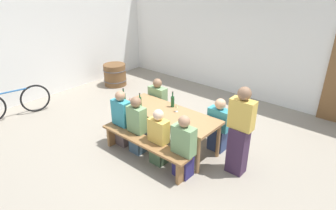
{
  "coord_description": "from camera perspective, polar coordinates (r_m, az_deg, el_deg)",
  "views": [
    {
      "loc": [
        3.17,
        -3.71,
        3.16
      ],
      "look_at": [
        0.0,
        0.0,
        0.9
      ],
      "focal_mm": 30.49,
      "sensor_mm": 36.0,
      "label": 1
    }
  ],
  "objects": [
    {
      "name": "ground_plane",
      "position": [
        5.81,
        0.0,
        -8.08
      ],
      "size": [
        24.0,
        24.0,
        0.0
      ],
      "primitive_type": "plane",
      "color": "gray"
    },
    {
      "name": "back_wall",
      "position": [
        7.97,
        16.68,
        12.57
      ],
      "size": [
        14.0,
        0.2,
        3.2
      ],
      "primitive_type": "cube",
      "color": "white",
      "rests_on": "ground"
    },
    {
      "name": "side_wall",
      "position": [
        8.53,
        -23.41,
        12.35
      ],
      "size": [
        0.2,
        7.28,
        3.2
      ],
      "primitive_type": "cube",
      "color": "white",
      "rests_on": "ground"
    },
    {
      "name": "tasting_table",
      "position": [
        5.48,
        0.0,
        -2.19
      ],
      "size": [
        2.05,
        0.76,
        0.75
      ],
      "color": "#9E7247",
      "rests_on": "ground"
    },
    {
      "name": "bench_near",
      "position": [
        5.2,
        -4.93,
        -7.88
      ],
      "size": [
        1.95,
        0.3,
        0.45
      ],
      "color": "olive",
      "rests_on": "ground"
    },
    {
      "name": "bench_far",
      "position": [
        6.1,
        4.17,
        -2.6
      ],
      "size": [
        1.95,
        0.3,
        0.45
      ],
      "color": "olive",
      "rests_on": "ground"
    },
    {
      "name": "wine_bottle_0",
      "position": [
        5.61,
        0.93,
        0.74
      ],
      "size": [
        0.07,
        0.07,
        0.32
      ],
      "color": "#194723",
      "rests_on": "tasting_table"
    },
    {
      "name": "wine_bottle_1",
      "position": [
        5.63,
        -5.63,
        0.63
      ],
      "size": [
        0.07,
        0.07,
        0.3
      ],
      "color": "#194723",
      "rests_on": "tasting_table"
    },
    {
      "name": "wine_bottle_2",
      "position": [
        5.8,
        -8.83,
        1.34
      ],
      "size": [
        0.08,
        0.08,
        0.34
      ],
      "color": "#194723",
      "rests_on": "tasting_table"
    },
    {
      "name": "wine_glass_0",
      "position": [
        5.71,
        -7.59,
        1.06
      ],
      "size": [
        0.07,
        0.07,
        0.18
      ],
      "color": "silver",
      "rests_on": "tasting_table"
    },
    {
      "name": "wine_glass_1",
      "position": [
        5.41,
        1.74,
        -0.15
      ],
      "size": [
        0.06,
        0.06,
        0.18
      ],
      "color": "silver",
      "rests_on": "tasting_table"
    },
    {
      "name": "seated_guest_near_0",
      "position": [
        5.67,
        -9.19,
        -2.94
      ],
      "size": [
        0.38,
        0.24,
        1.15
      ],
      "rotation": [
        0.0,
        0.0,
        1.57
      ],
      "color": "brown",
      "rests_on": "ground"
    },
    {
      "name": "seated_guest_near_1",
      "position": [
        5.38,
        -6.21,
        -4.28
      ],
      "size": [
        0.35,
        0.24,
        1.15
      ],
      "rotation": [
        0.0,
        0.0,
        1.57
      ],
      "color": "#3A5062",
      "rests_on": "ground"
    },
    {
      "name": "seated_guest_near_2",
      "position": [
        5.07,
        -1.88,
        -6.71
      ],
      "size": [
        0.36,
        0.24,
        1.07
      ],
      "rotation": [
        0.0,
        0.0,
        1.57
      ],
      "color": "#3F583A",
      "rests_on": "ground"
    },
    {
      "name": "seated_guest_near_3",
      "position": [
        4.75,
        3.11,
        -8.65
      ],
      "size": [
        0.39,
        0.24,
        1.14
      ],
      "rotation": [
        0.0,
        0.0,
        1.57
      ],
      "color": "navy",
      "rests_on": "ground"
    },
    {
      "name": "seated_guest_far_0",
      "position": [
        6.35,
        -2.05,
        0.29
      ],
      "size": [
        0.41,
        0.24,
        1.11
      ],
      "rotation": [
        0.0,
        0.0,
        -1.57
      ],
      "color": "#51294D",
      "rests_on": "ground"
    },
    {
      "name": "seated_guest_far_1",
      "position": [
        5.53,
        10.05,
        -4.23
      ],
      "size": [
        0.42,
        0.24,
        1.08
      ],
      "rotation": [
        0.0,
        0.0,
        -1.57
      ],
      "color": "navy",
      "rests_on": "ground"
    },
    {
      "name": "standing_host",
      "position": [
        4.86,
        14.14,
        -5.43
      ],
      "size": [
        0.4,
        0.24,
        1.58
      ],
      "rotation": [
        0.0,
        0.0,
        3.14
      ],
      "color": "#3C2641",
      "rests_on": "ground"
    },
    {
      "name": "wine_barrel",
      "position": [
        8.94,
        -10.55,
        5.98
      ],
      "size": [
        0.7,
        0.7,
        0.66
      ],
      "color": "brown",
      "rests_on": "ground"
    },
    {
      "name": "parked_bicycle_0",
      "position": [
        7.68,
        -28.66,
        0.37
      ],
      "size": [
        0.41,
        1.67,
        0.9
      ],
      "rotation": [
        0.0,
        0.0,
        1.36
      ],
      "color": "black",
      "rests_on": "ground"
    }
  ]
}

